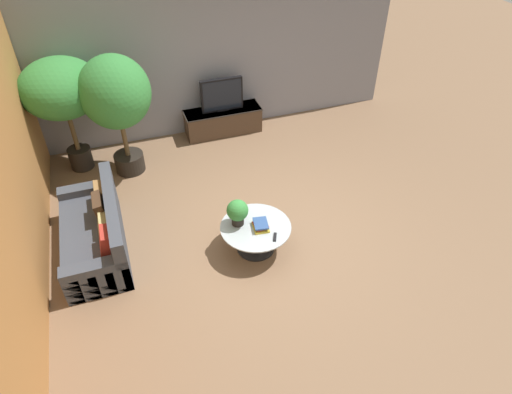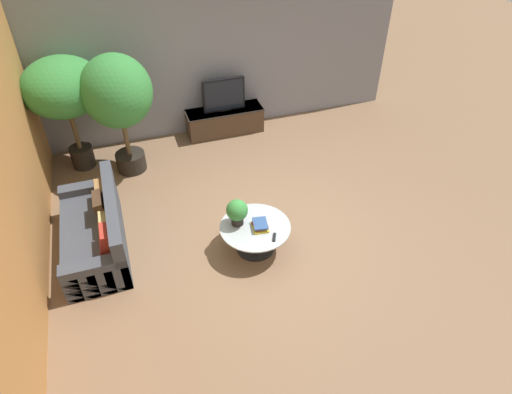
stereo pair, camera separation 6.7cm
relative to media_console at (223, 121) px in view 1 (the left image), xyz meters
name	(u,v)px [view 1 (the left image)]	position (x,y,z in m)	size (l,w,h in m)	color
ground_plane	(269,227)	(-0.12, -2.94, -0.26)	(24.00, 24.00, 0.00)	brown
back_wall_stone	(209,55)	(-0.12, 0.32, 1.24)	(7.40, 0.12, 3.00)	gray
side_wall_left	(8,185)	(-3.38, -2.74, 1.24)	(0.12, 7.40, 3.00)	#B2753D
media_console	(223,121)	(0.00, 0.00, 0.00)	(1.51, 0.50, 0.50)	#473323
television	(222,95)	(0.00, 0.00, 0.56)	(0.82, 0.13, 0.64)	black
coffee_table	(256,233)	(-0.46, -3.30, 0.04)	(1.01, 1.01, 0.43)	black
couch_by_wall	(96,233)	(-2.60, -2.54, 0.03)	(0.84, 1.91, 0.84)	#3D424C
potted_palm_tall	(61,91)	(-2.74, -0.32, 1.23)	(1.31, 1.31, 2.02)	black
potted_palm_corner	(116,96)	(-1.93, -0.70, 1.18)	(1.14, 1.14, 2.12)	black
potted_plant_tabletop	(238,211)	(-0.67, -3.15, 0.39)	(0.31, 0.31, 0.40)	black
book_stack	(261,225)	(-0.40, -3.34, 0.21)	(0.24, 0.29, 0.09)	gold
remote_black	(275,237)	(-0.28, -3.59, 0.18)	(0.04, 0.16, 0.02)	black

